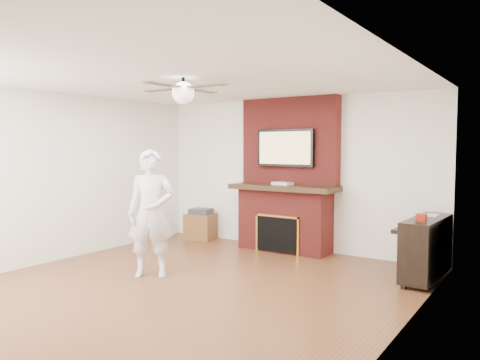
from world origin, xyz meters
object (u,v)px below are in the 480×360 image
Objects in this scene: piano at (426,247)px; side_table at (201,225)px; fireplace at (286,190)px; person at (151,213)px.

side_table is at bearing 175.95° from piano.
side_table is (-1.74, -0.07, -0.74)m from fireplace.
person reaches higher than piano.
piano is (3.03, 1.82, -0.40)m from person.
person is at bearing -146.30° from piano.
fireplace reaches higher than person.
fireplace is at bearing 38.46° from person.
piano is (2.31, -0.55, -0.57)m from fireplace.
fireplace is 2.03× the size of piano.
side_table is (-1.01, 2.30, -0.57)m from person.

